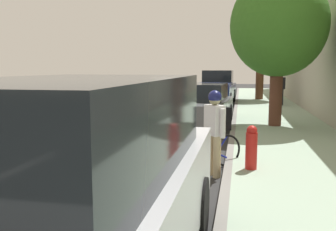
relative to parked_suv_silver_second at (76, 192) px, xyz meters
name	(u,v)px	position (x,y,z in m)	size (l,w,h in m)	color
ground	(189,125)	(-0.48, 10.21, -1.03)	(72.53, 72.53, 0.00)	#292929
sidewalk	(281,125)	(2.77, 10.21, -0.94)	(3.08, 45.33, 0.16)	#96AE98
curb_edge	(234,124)	(1.15, 10.21, -0.94)	(0.16, 45.33, 0.16)	gray
lane_stripe_centre	(116,125)	(-3.11, 9.64, -1.02)	(0.14, 44.20, 0.01)	white
lane_stripe_bike_edge	(193,125)	(-0.32, 10.21, -1.02)	(0.12, 45.33, 0.01)	white
parked_suv_silver_second	(76,192)	(0.00, 0.00, 0.00)	(1.98, 4.70, 1.99)	#B7BABF
parked_sedan_grey_mid	(203,105)	(0.03, 10.28, -0.27)	(2.06, 4.51, 1.52)	slate
parked_pickup_dark_blue_far	(216,89)	(-0.03, 18.34, -0.13)	(2.22, 5.39, 1.95)	navy
bicycle_at_curb	(206,152)	(0.69, 4.49, -0.66)	(1.41, 1.07, 0.74)	black
cyclist_with_backpack	(216,125)	(0.91, 4.06, -0.02)	(0.54, 0.55, 1.66)	#C6B284
street_tree_near_cyclist	(278,26)	(2.51, 9.66, 2.42)	(3.12, 3.12, 4.99)	brown
street_tree_mid_block	(261,32)	(2.51, 20.28, 3.25)	(3.12, 3.12, 5.65)	brown
pedestrian_on_phone	(281,87)	(3.41, 16.66, 0.09)	(0.47, 0.46, 1.68)	black
fire_hydrant	(251,147)	(1.58, 4.11, -0.44)	(0.22, 0.22, 0.84)	red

